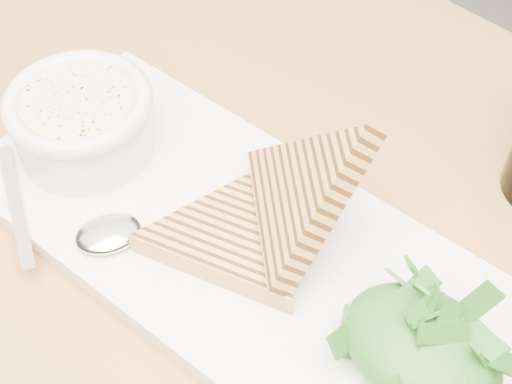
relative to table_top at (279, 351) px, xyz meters
The scene contains 12 objects.
table_top is the anchor object (origin of this frame).
table_leg_bl 0.74m from the table_top, 147.55° to the left, with size 0.06×0.06×0.70m, color #AD6739.
platter 0.08m from the table_top, 152.01° to the left, with size 0.43×0.19×0.02m, color white.
soup_bowl 0.23m from the table_top, behind, with size 0.11×0.11×0.04m, color white.
soup 0.24m from the table_top, behind, with size 0.09×0.09×0.01m, color beige.
bowl_rim 0.24m from the table_top, behind, with size 0.11×0.11×0.01m, color white.
sandwich_flat 0.09m from the table_top, 156.42° to the left, with size 0.15×0.15×0.02m, color #C68D46, non-canonical shape.
sandwich_lean 0.11m from the table_top, 118.84° to the left, with size 0.15×0.15×0.08m, color #C68D46, non-canonical shape.
salad_base 0.11m from the table_top, 22.33° to the left, with size 0.11×0.08×0.04m, color #164A15.
arugula_pile 0.11m from the table_top, 22.33° to the left, with size 0.11×0.10×0.05m, color #397128, non-canonical shape.
spoon_bowl 0.15m from the table_top, behind, with size 0.04×0.05×0.01m, color silver.
spoon_handle 0.22m from the table_top, 167.30° to the right, with size 0.12×0.01×0.00m, color silver.
Camera 1 is at (0.07, 0.03, 1.21)m, focal length 55.00 mm.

